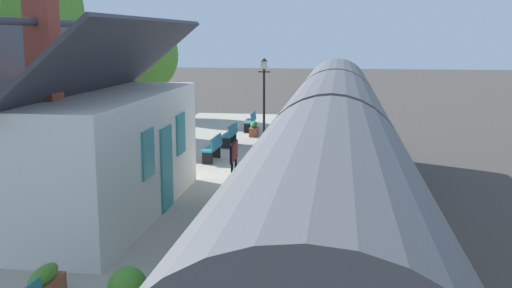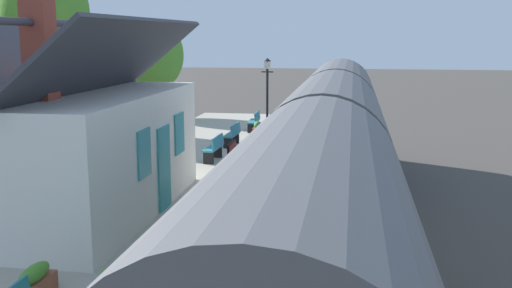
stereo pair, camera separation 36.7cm
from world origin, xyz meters
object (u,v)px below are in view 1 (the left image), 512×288
object	(u,v)px
station_building	(80,148)
bench_near_building	(251,121)
planter_by_door	(254,129)
bench_mid_platform	(213,148)
tree_distant	(150,56)
tree_far_right	(40,14)
lamp_post_platform	(264,82)
bench_platform_end	(230,134)
train	(332,162)
station_sign_board	(234,157)
planter_corner_building	(44,285)

from	to	relation	value
station_building	bench_near_building	distance (m)	13.42
planter_by_door	bench_near_building	bearing A→B (deg)	14.43
bench_mid_platform	tree_distant	bearing A→B (deg)	27.79
station_building	planter_by_door	bearing A→B (deg)	-12.16
tree_far_right	bench_near_building	bearing A→B (deg)	-85.52
tree_distant	station_building	bearing A→B (deg)	-167.65
planter_by_door	lamp_post_platform	xyz separation A→B (m)	(-0.61, -0.51, 2.09)
bench_platform_end	planter_by_door	size ratio (longest dim) A/B	1.70
planter_by_door	lamp_post_platform	size ratio (longest dim) A/B	0.25
train	bench_platform_end	size ratio (longest dim) A/B	16.89
tree_distant	train	bearing A→B (deg)	-148.54
station_sign_board	bench_near_building	bearing A→B (deg)	6.33
bench_mid_platform	tree_distant	world-z (taller)	tree_distant
planter_by_door	station_sign_board	distance (m)	10.40
bench_mid_platform	planter_by_door	distance (m)	5.49
bench_mid_platform	train	bearing A→B (deg)	-141.88
planter_by_door	station_sign_board	world-z (taller)	station_sign_board
planter_by_door	lamp_post_platform	bearing A→B (deg)	-139.70
bench_mid_platform	planter_by_door	bearing A→B (deg)	-6.77
bench_near_building	tree_distant	xyz separation A→B (m)	(4.12, 6.03, 2.77)
station_building	lamp_post_platform	distance (m)	11.75
bench_platform_end	train	bearing A→B (deg)	-153.44
train	bench_platform_end	xyz separation A→B (m)	(8.22, 4.11, -0.74)
lamp_post_platform	planter_by_door	bearing A→B (deg)	40.30
train	station_sign_board	bearing A→B (deg)	79.98
lamp_post_platform	station_sign_board	xyz separation A→B (m)	(-9.71, -0.44, -1.20)
train	bench_platform_end	bearing A→B (deg)	26.56
planter_corner_building	train	bearing A→B (deg)	-37.56
bench_mid_platform	station_sign_board	world-z (taller)	station_sign_board
train	station_building	distance (m)	6.22
bench_mid_platform	tree_far_right	distance (m)	11.96
lamp_post_platform	station_sign_board	size ratio (longest dim) A/B	2.16
bench_platform_end	planter_corner_building	world-z (taller)	bench_platform_end
tree_far_right	station_building	bearing A→B (deg)	-149.68
planter_corner_building	tree_far_right	xyz separation A→B (m)	(17.29, 8.76, 4.97)
bench_platform_end	planter_by_door	bearing A→B (deg)	-12.70
bench_platform_end	station_sign_board	xyz separation A→B (m)	(-7.76, -1.53, 0.71)
bench_platform_end	tree_far_right	xyz separation A→B (m)	(3.08, 9.27, 4.78)
bench_mid_platform	planter_corner_building	world-z (taller)	bench_mid_platform
station_building	train	bearing A→B (deg)	-79.39
bench_mid_platform	planter_by_door	xyz separation A→B (m)	(5.45, -0.65, -0.17)
bench_platform_end	planter_by_door	distance (m)	2.63
bench_near_building	bench_mid_platform	distance (m)	6.72
planter_corner_building	bench_mid_platform	bearing A→B (deg)	-2.19
station_building	planter_by_door	distance (m)	12.26
train	planter_by_door	bearing A→B (deg)	18.15
bench_platform_end	lamp_post_platform	size ratio (longest dim) A/B	0.42
station_sign_board	tree_distant	size ratio (longest dim) A/B	0.26
planter_corner_building	station_sign_board	distance (m)	6.83
bench_mid_platform	planter_by_door	size ratio (longest dim) A/B	1.70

